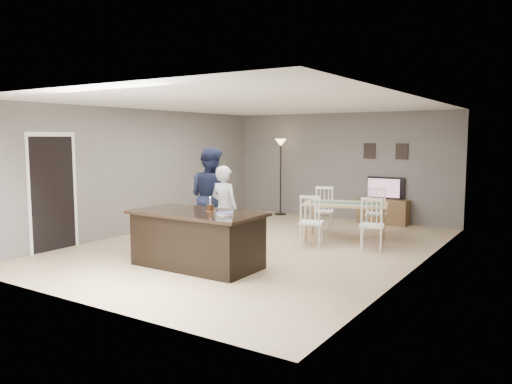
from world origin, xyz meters
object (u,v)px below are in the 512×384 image
Objects in this scene: floor_lamp at (281,156)px; woman at (224,209)px; television at (385,188)px; plate_stack at (225,214)px; tv_console at (383,211)px; man at (211,197)px; birthday_cake at (210,208)px; kitchen_island at (197,239)px; dining_table at (345,210)px.

woman is at bearing -72.92° from floor_lamp.
floor_lamp is at bearing 3.31° from television.
floor_lamp reaches higher than plate_stack.
floor_lamp reaches higher than television.
plate_stack is at bearing -96.14° from tv_console.
birthday_cake is (0.91, -1.19, 0.01)m from man.
man is 0.93× the size of floor_lamp.
kitchen_island is 1.13× the size of man.
dining_table is (1.21, 3.20, 0.18)m from kitchen_island.
birthday_cake is 0.11× the size of dining_table.
tv_console is at bearing 83.86° from plate_stack.
dining_table is (0.01, -2.44, -0.23)m from television.
dining_table is at bearing 79.29° from plate_stack.
dining_table is at bearing -89.74° from tv_console.
kitchen_island is 0.97× the size of dining_table.
man is at bearing -22.71° from woman.
television is at bearing 77.99° from kitchen_island.
floor_lamp is at bearing -178.11° from tv_console.
man reaches higher than dining_table.
floor_lamp reaches higher than birthday_cake.
woman is at bearing 161.02° from man.
floor_lamp is (-2.21, 5.53, 0.66)m from plate_stack.
television is (1.20, 5.64, 0.41)m from kitchen_island.
man reaches higher than woman.
television is 2.91m from floor_lamp.
dining_table is at bearing -38.88° from floor_lamp.
dining_table is at bearing 90.25° from television.
kitchen_island is at bearing 107.51° from woman.
woman is 4.65m from floor_lamp.
floor_lamp is at bearing 106.39° from kitchen_island.
woman reaches higher than dining_table.
man is 0.86× the size of dining_table.
television is (0.00, 0.07, 0.56)m from tv_console.
birthday_cake is at bearing -101.02° from tv_console.
dining_table is (1.98, 1.85, -0.31)m from man.
tv_console is 3.09m from floor_lamp.
woman is 6.67× the size of birthday_cake.
woman reaches higher than television.
birthday_cake is at bearing 79.11° from television.
floor_lamp reaches higher than tv_console.
woman is 1.04m from birthday_cake.
man reaches higher than plate_stack.
man is 2.73m from dining_table.
floor_lamp is at bearing 111.76° from plate_stack.
kitchen_island is 5.82m from floor_lamp.
plate_stack reaches higher than kitchen_island.
kitchen_island is at bearing 127.26° from man.
plate_stack is 0.12× the size of dining_table.
floor_lamp is (-0.84, 4.13, 0.63)m from man.
birthday_cake is 0.12× the size of floor_lamp.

